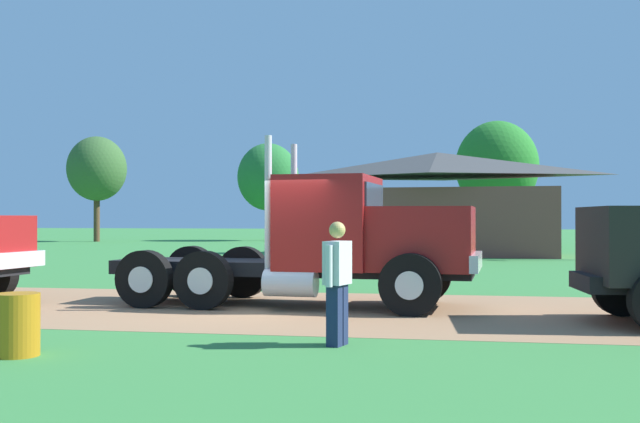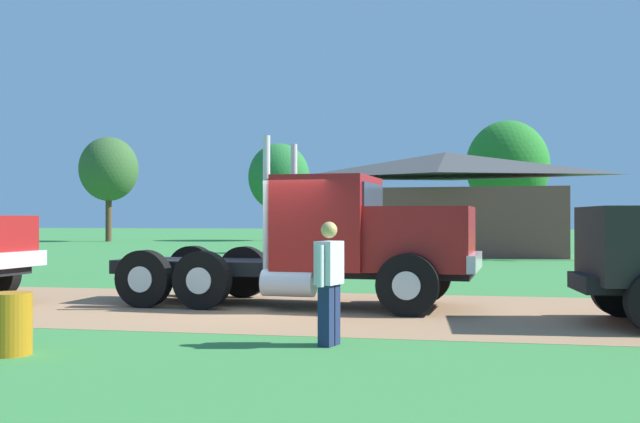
{
  "view_description": "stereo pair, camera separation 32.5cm",
  "coord_description": "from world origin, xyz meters",
  "px_view_note": "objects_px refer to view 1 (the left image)",
  "views": [
    {
      "loc": [
        3.55,
        -14.44,
        1.8
      ],
      "look_at": [
        0.72,
        1.66,
        1.91
      ],
      "focal_mm": 42.62,
      "sensor_mm": 36.0,
      "label": 1
    },
    {
      "loc": [
        3.87,
        -14.38,
        1.8
      ],
      "look_at": [
        0.72,
        1.66,
        1.91
      ],
      "focal_mm": 42.62,
      "sensor_mm": 36.0,
      "label": 2
    }
  ],
  "objects_px": {
    "truck_foreground_white": "(338,243)",
    "shed_building": "(437,205)",
    "visitor_by_barrel": "(337,278)",
    "steel_barrel": "(17,325)"
  },
  "relations": [
    {
      "from": "truck_foreground_white",
      "to": "shed_building",
      "type": "xyz_separation_m",
      "value": [
        1.53,
        21.56,
        1.08
      ]
    },
    {
      "from": "visitor_by_barrel",
      "to": "shed_building",
      "type": "distance_m",
      "value": 26.17
    },
    {
      "from": "truck_foreground_white",
      "to": "steel_barrel",
      "type": "bearing_deg",
      "value": -118.4
    },
    {
      "from": "truck_foreground_white",
      "to": "steel_barrel",
      "type": "height_order",
      "value": "truck_foreground_white"
    },
    {
      "from": "visitor_by_barrel",
      "to": "shed_building",
      "type": "bearing_deg",
      "value": 88.12
    },
    {
      "from": "steel_barrel",
      "to": "shed_building",
      "type": "xyz_separation_m",
      "value": [
        4.81,
        27.63,
        1.96
      ]
    },
    {
      "from": "truck_foreground_white",
      "to": "shed_building",
      "type": "distance_m",
      "value": 21.64
    },
    {
      "from": "visitor_by_barrel",
      "to": "shed_building",
      "type": "relative_size",
      "value": 0.15
    },
    {
      "from": "truck_foreground_white",
      "to": "visitor_by_barrel",
      "type": "xyz_separation_m",
      "value": [
        0.67,
        -4.56,
        -0.34
      ]
    },
    {
      "from": "truck_foreground_white",
      "to": "visitor_by_barrel",
      "type": "height_order",
      "value": "truck_foreground_white"
    }
  ]
}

